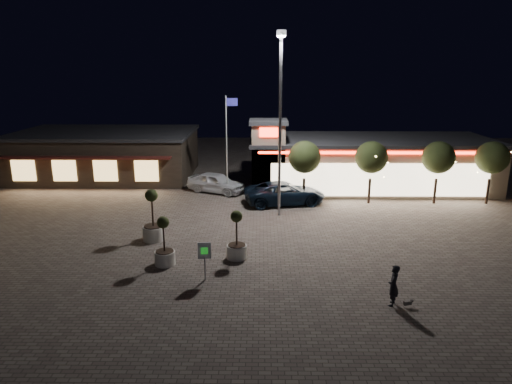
{
  "coord_description": "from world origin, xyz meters",
  "views": [
    {
      "loc": [
        0.76,
        -22.69,
        10.03
      ],
      "look_at": [
        0.41,
        6.0,
        2.21
      ],
      "focal_mm": 32.0,
      "sensor_mm": 36.0,
      "label": 1
    }
  ],
  "objects_px": {
    "white_sedan": "(216,183)",
    "valet_sign": "(205,254)",
    "planter_mid": "(165,250)",
    "pedestrian": "(393,285)",
    "planter_left": "(153,225)",
    "pickup_truck": "(285,193)"
  },
  "relations": [
    {
      "from": "pickup_truck",
      "to": "pedestrian",
      "type": "relative_size",
      "value": 3.28
    },
    {
      "from": "planter_mid",
      "to": "valet_sign",
      "type": "distance_m",
      "value": 2.97
    },
    {
      "from": "pedestrian",
      "to": "valet_sign",
      "type": "xyz_separation_m",
      "value": [
        -8.48,
        2.37,
        0.43
      ]
    },
    {
      "from": "pedestrian",
      "to": "planter_left",
      "type": "height_order",
      "value": "planter_left"
    },
    {
      "from": "pedestrian",
      "to": "valet_sign",
      "type": "height_order",
      "value": "valet_sign"
    },
    {
      "from": "white_sedan",
      "to": "planter_mid",
      "type": "xyz_separation_m",
      "value": [
        -1.31,
        -14.5,
        -0.02
      ]
    },
    {
      "from": "planter_left",
      "to": "planter_mid",
      "type": "height_order",
      "value": "planter_left"
    },
    {
      "from": "planter_left",
      "to": "valet_sign",
      "type": "xyz_separation_m",
      "value": [
        3.73,
        -5.29,
        0.38
      ]
    },
    {
      "from": "planter_mid",
      "to": "valet_sign",
      "type": "relative_size",
      "value": 1.37
    },
    {
      "from": "planter_left",
      "to": "valet_sign",
      "type": "distance_m",
      "value": 6.48
    },
    {
      "from": "white_sedan",
      "to": "pedestrian",
      "type": "height_order",
      "value": "pedestrian"
    },
    {
      "from": "planter_mid",
      "to": "valet_sign",
      "type": "height_order",
      "value": "planter_mid"
    },
    {
      "from": "planter_left",
      "to": "valet_sign",
      "type": "relative_size",
      "value": 1.64
    },
    {
      "from": "pickup_truck",
      "to": "valet_sign",
      "type": "bearing_deg",
      "value": 149.49
    },
    {
      "from": "white_sedan",
      "to": "planter_left",
      "type": "bearing_deg",
      "value": -168.22
    },
    {
      "from": "pedestrian",
      "to": "planter_left",
      "type": "bearing_deg",
      "value": -98.85
    },
    {
      "from": "planter_left",
      "to": "planter_mid",
      "type": "xyz_separation_m",
      "value": [
        1.4,
        -3.52,
        -0.16
      ]
    },
    {
      "from": "pedestrian",
      "to": "planter_mid",
      "type": "distance_m",
      "value": 11.58
    },
    {
      "from": "white_sedan",
      "to": "valet_sign",
      "type": "height_order",
      "value": "valet_sign"
    },
    {
      "from": "planter_mid",
      "to": "pickup_truck",
      "type": "bearing_deg",
      "value": 58.71
    },
    {
      "from": "pickup_truck",
      "to": "planter_mid",
      "type": "distance_m",
      "value": 13.19
    },
    {
      "from": "planter_mid",
      "to": "valet_sign",
      "type": "xyz_separation_m",
      "value": [
        2.33,
        -1.76,
        0.53
      ]
    }
  ]
}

